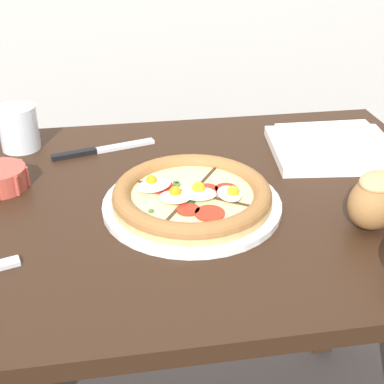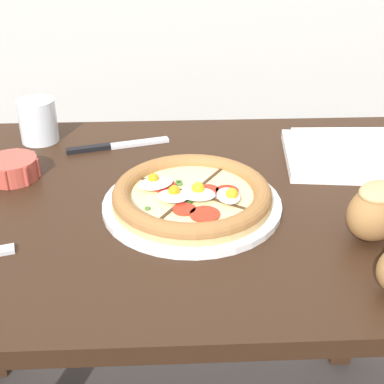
{
  "view_description": "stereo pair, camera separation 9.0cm",
  "coord_description": "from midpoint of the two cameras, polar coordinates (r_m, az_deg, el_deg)",
  "views": [
    {
      "loc": [
        -0.08,
        -0.82,
        1.22
      ],
      "look_at": [
        0.05,
        -0.04,
        0.78
      ],
      "focal_mm": 50.0,
      "sensor_mm": 36.0,
      "label": 1
    },
    {
      "loc": [
        0.01,
        -0.82,
        1.22
      ],
      "look_at": [
        0.05,
        -0.04,
        0.78
      ],
      "focal_mm": 50.0,
      "sensor_mm": 36.0,
      "label": 2
    }
  ],
  "objects": [
    {
      "name": "pizza",
      "position": [
        0.9,
        -2.85,
        -0.62
      ],
      "size": [
        0.3,
        0.3,
        0.05
      ],
      "color": "white",
      "rests_on": "dining_table"
    },
    {
      "name": "ramekin_bowl",
      "position": [
        1.04,
        -22.16,
        1.35
      ],
      "size": [
        0.1,
        0.1,
        0.04
      ],
      "color": "#C64C3D",
      "rests_on": "dining_table"
    },
    {
      "name": "water_glass",
      "position": [
        1.18,
        -20.08,
        6.15
      ],
      "size": [
        0.08,
        0.08,
        0.09
      ],
      "color": "white",
      "rests_on": "dining_table"
    },
    {
      "name": "dining_table",
      "position": [
        1.02,
        -5.59,
        -6.98
      ],
      "size": [
        1.1,
        0.72,
        0.75
      ],
      "color": "#331E11",
      "rests_on": "ground_plane"
    },
    {
      "name": "napkin_folded",
      "position": [
        1.13,
        12.65,
        4.75
      ],
      "size": [
        0.27,
        0.24,
        0.04
      ],
      "rotation": [
        0.0,
        0.0,
        -0.11
      ],
      "color": "white",
      "rests_on": "dining_table"
    },
    {
      "name": "bread_piece_mid",
      "position": [
        0.87,
        16.28,
        -0.85
      ],
      "size": [
        0.13,
        0.12,
        0.09
      ],
      "rotation": [
        0.0,
        0.0,
        0.59
      ],
      "color": "#A3703D",
      "rests_on": "dining_table"
    },
    {
      "name": "knife_main",
      "position": [
        1.14,
        -11.74,
        4.42
      ],
      "size": [
        0.21,
        0.07,
        0.01
      ],
      "rotation": [
        0.0,
        0.0,
        0.27
      ],
      "color": "silver",
      "rests_on": "dining_table"
    }
  ]
}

